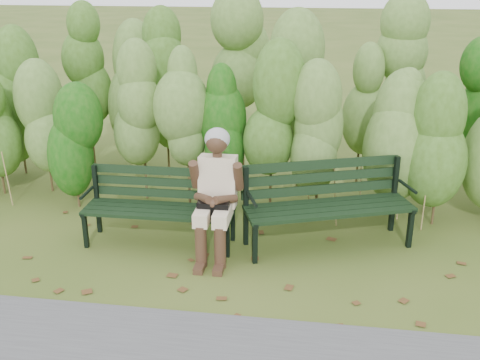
# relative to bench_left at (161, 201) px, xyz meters

# --- Properties ---
(ground) EXTENTS (80.00, 80.00, 0.00)m
(ground) POSITION_rel_bench_left_xyz_m (0.85, -0.36, -0.46)
(ground) COLOR #385018
(hedge_band) EXTENTS (11.04, 1.67, 2.42)m
(hedge_band) POSITION_rel_bench_left_xyz_m (0.85, 1.50, 0.79)
(hedge_band) COLOR #47381E
(hedge_band) RESTS_ON ground
(leaf_litter) EXTENTS (6.05, 2.17, 0.01)m
(leaf_litter) POSITION_rel_bench_left_xyz_m (0.92, -0.30, -0.46)
(leaf_litter) COLOR brown
(leaf_litter) RESTS_ON ground
(bench_left) EXTENTS (1.58, 0.53, 0.79)m
(bench_left) POSITION_rel_bench_left_xyz_m (0.00, 0.00, 0.00)
(bench_left) COLOR black
(bench_left) RESTS_ON ground
(bench_right) EXTENTS (1.84, 1.14, 0.87)m
(bench_right) POSITION_rel_bench_left_xyz_m (1.73, 0.22, 0.05)
(bench_right) COLOR black
(bench_right) RESTS_ON ground
(seated_woman) EXTENTS (0.54, 0.79, 1.30)m
(seated_woman) POSITION_rel_bench_left_xyz_m (0.63, -0.16, 0.25)
(seated_woman) COLOR beige
(seated_woman) RESTS_ON ground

